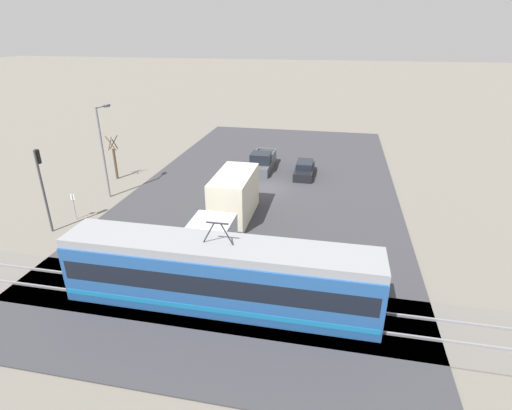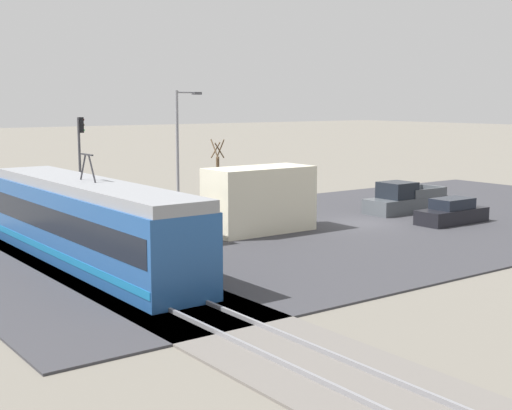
{
  "view_description": "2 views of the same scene",
  "coord_description": "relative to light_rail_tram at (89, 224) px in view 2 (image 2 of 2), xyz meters",
  "views": [
    {
      "loc": [
        -5.76,
        32.82,
        13.16
      ],
      "look_at": [
        -0.6,
        7.61,
        1.73
      ],
      "focal_mm": 28.0,
      "sensor_mm": 36.0,
      "label": 1
    },
    {
      "loc": [
        -28.22,
        28.4,
        6.87
      ],
      "look_at": [
        0.29,
        7.33,
        1.7
      ],
      "focal_mm": 50.0,
      "sensor_mm": 36.0,
      "label": 2
    }
  ],
  "objects": [
    {
      "name": "ground_plane",
      "position": [
        0.57,
        -16.61,
        -1.79
      ],
      "size": [
        320.0,
        320.0,
        0.0
      ],
      "primitive_type": "plane",
      "color": "slate"
    },
    {
      "name": "road_surface",
      "position": [
        0.57,
        -16.61,
        -1.75
      ],
      "size": [
        22.55,
        45.1,
        0.08
      ],
      "color": "#38383D",
      "rests_on": "ground"
    },
    {
      "name": "rail_bed",
      "position": [
        0.57,
        0.0,
        -1.74
      ],
      "size": [
        71.23,
        4.4,
        0.22
      ],
      "color": "slate",
      "rests_on": "ground"
    },
    {
      "name": "light_rail_tram",
      "position": [
        0.0,
        0.0,
        0.0
      ],
      "size": [
        15.89,
        2.79,
        4.65
      ],
      "color": "#235193",
      "rests_on": "ground"
    },
    {
      "name": "box_truck",
      "position": [
        1.87,
        -8.9,
        -0.14
      ],
      "size": [
        2.6,
        9.72,
        3.41
      ],
      "color": "silver",
      "rests_on": "ground"
    },
    {
      "name": "pickup_truck",
      "position": [
        1.9,
        -21.43,
        -0.99
      ],
      "size": [
        2.04,
        5.56,
        1.91
      ],
      "color": "#4C5156",
      "rests_on": "ground"
    },
    {
      "name": "sedan_car_0",
      "position": [
        -2.44,
        -20.54,
        -1.12
      ],
      "size": [
        1.73,
        4.47,
        1.42
      ],
      "rotation": [
        0.0,
        0.0,
        3.14
      ],
      "color": "black",
      "rests_on": "ground"
    },
    {
      "name": "traffic_light_pole",
      "position": [
        13.97,
        -5.54,
        1.99
      ],
      "size": [
        0.28,
        0.47,
        5.91
      ],
      "color": "#47474C",
      "rests_on": "ground"
    },
    {
      "name": "street_tree",
      "position": [
        15.0,
        -16.3,
        0.12
      ],
      "size": [
        1.0,
        0.83,
        4.19
      ],
      "color": "brown",
      "rests_on": "ground"
    },
    {
      "name": "street_lamp_near_crossing",
      "position": [
        13.32,
        -12.24,
        2.62
      ],
      "size": [
        0.36,
        1.95,
        7.57
      ],
      "color": "gray",
      "rests_on": "ground"
    },
    {
      "name": "no_parking_sign",
      "position": [
        13.47,
        -7.56,
        -0.55
      ],
      "size": [
        0.32,
        0.08,
        2.01
      ],
      "color": "gray",
      "rests_on": "ground"
    }
  ]
}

